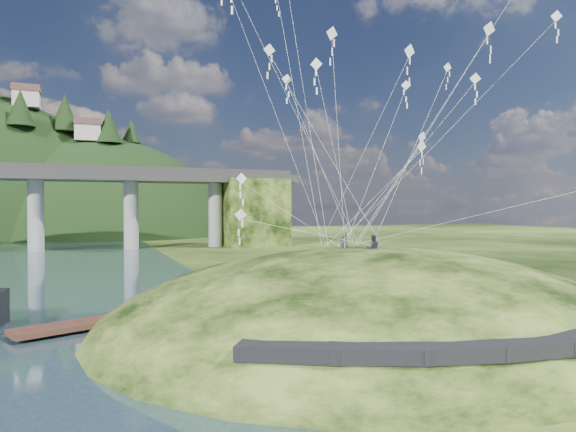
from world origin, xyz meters
name	(u,v)px	position (x,y,z in m)	size (l,w,h in m)	color
ground	(261,347)	(0.00, 0.00, 0.00)	(320.00, 320.00, 0.00)	black
grass_hill	(369,349)	(8.00, 2.00, -1.50)	(36.00, 32.00, 13.00)	black
footpath	(502,338)	(7.46, -9.74, 2.08)	(22.29, 5.84, 0.83)	black
wooden_dock	(121,318)	(-6.70, 8.40, 0.42)	(13.01, 7.04, 0.95)	#3A1F17
kite_flyers	(363,234)	(7.68, 2.22, 5.87)	(1.75, 2.78, 1.81)	#252632
kite_swarm	(368,66)	(8.49, 3.06, 16.85)	(19.79, 17.29, 21.07)	white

